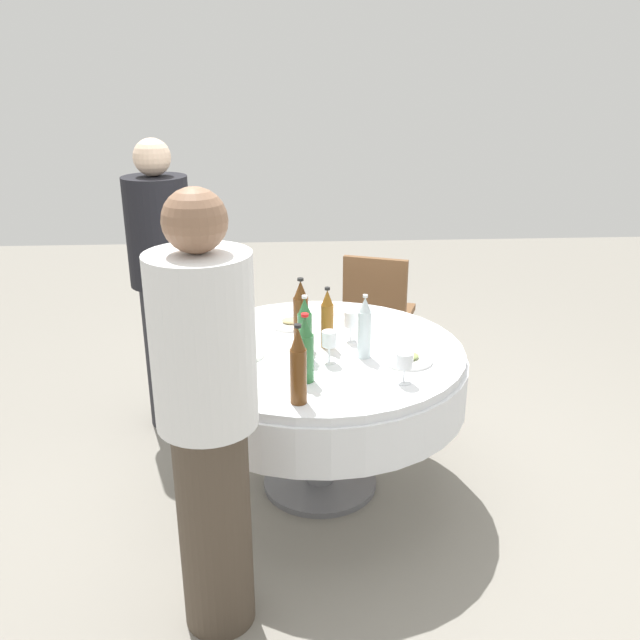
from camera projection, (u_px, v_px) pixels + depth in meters
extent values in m
plane|color=gray|center=(320.00, 484.00, 3.33)|extent=(10.00, 10.00, 0.00)
cylinder|color=white|center=(320.00, 352.00, 3.08)|extent=(1.33, 1.33, 0.04)
cylinder|color=white|center=(320.00, 377.00, 3.13)|extent=(1.36, 1.36, 0.22)
cylinder|color=slate|center=(320.00, 442.00, 3.25)|extent=(0.14, 0.14, 0.48)
cylinder|color=slate|center=(320.00, 481.00, 3.33)|extent=(0.56, 0.56, 0.03)
cylinder|color=#593314|center=(298.00, 376.00, 2.53)|extent=(0.06, 0.06, 0.22)
cone|color=#593314|center=(298.00, 339.00, 2.48)|extent=(0.06, 0.06, 0.09)
cylinder|color=black|center=(298.00, 326.00, 2.46)|extent=(0.03, 0.03, 0.01)
cylinder|color=#8C5619|center=(327.00, 326.00, 3.05)|extent=(0.06, 0.06, 0.21)
cone|color=#8C5619|center=(327.00, 297.00, 3.00)|extent=(0.05, 0.05, 0.07)
cylinder|color=black|center=(327.00, 289.00, 2.99)|extent=(0.02, 0.02, 0.01)
cylinder|color=#2D6B38|center=(305.00, 358.00, 2.71)|extent=(0.07, 0.07, 0.20)
cone|color=#2D6B38|center=(305.00, 326.00, 2.66)|extent=(0.06, 0.06, 0.08)
cylinder|color=red|center=(305.00, 315.00, 2.65)|extent=(0.03, 0.03, 0.01)
cylinder|color=silver|center=(364.00, 335.00, 2.94)|extent=(0.06, 0.06, 0.21)
cone|color=silver|center=(365.00, 305.00, 2.89)|extent=(0.06, 0.06, 0.07)
cylinder|color=silver|center=(365.00, 296.00, 2.88)|extent=(0.02, 0.02, 0.01)
cylinder|color=#2D6B38|center=(305.00, 336.00, 2.93)|extent=(0.06, 0.06, 0.21)
cone|color=#2D6B38|center=(305.00, 306.00, 2.89)|extent=(0.06, 0.06, 0.07)
cylinder|color=silver|center=(304.00, 297.00, 2.87)|extent=(0.02, 0.02, 0.01)
cylinder|color=#593314|center=(301.00, 322.00, 3.06)|extent=(0.07, 0.07, 0.23)
cone|color=#593314|center=(301.00, 289.00, 3.00)|extent=(0.06, 0.06, 0.08)
cylinder|color=black|center=(300.00, 279.00, 2.99)|extent=(0.03, 0.03, 0.01)
cylinder|color=white|center=(404.00, 382.00, 2.73)|extent=(0.06, 0.06, 0.00)
cylinder|color=white|center=(404.00, 374.00, 2.72)|extent=(0.01, 0.01, 0.07)
cylinder|color=white|center=(405.00, 360.00, 2.70)|extent=(0.07, 0.07, 0.06)
cylinder|color=maroon|center=(404.00, 364.00, 2.70)|extent=(0.06, 0.06, 0.02)
cylinder|color=white|center=(350.00, 340.00, 3.15)|extent=(0.06, 0.06, 0.00)
cylinder|color=white|center=(350.00, 333.00, 3.14)|extent=(0.01, 0.01, 0.07)
cylinder|color=white|center=(351.00, 319.00, 3.12)|extent=(0.06, 0.06, 0.07)
cylinder|color=white|center=(329.00, 362.00, 2.92)|extent=(0.06, 0.06, 0.00)
cylinder|color=white|center=(329.00, 354.00, 2.90)|extent=(0.01, 0.01, 0.07)
cylinder|color=white|center=(329.00, 339.00, 2.88)|extent=(0.07, 0.07, 0.07)
cylinder|color=maroon|center=(329.00, 343.00, 2.89)|extent=(0.06, 0.06, 0.03)
cylinder|color=white|center=(291.00, 324.00, 3.34)|extent=(0.21, 0.21, 0.02)
ellipsoid|color=tan|center=(291.00, 321.00, 3.33)|extent=(0.09, 0.08, 0.02)
cylinder|color=white|center=(236.00, 354.00, 2.99)|extent=(0.26, 0.26, 0.02)
ellipsoid|color=tan|center=(235.00, 350.00, 2.98)|extent=(0.12, 0.10, 0.02)
cylinder|color=white|center=(407.00, 360.00, 2.93)|extent=(0.22, 0.22, 0.02)
ellipsoid|color=#8C9E59|center=(407.00, 356.00, 2.92)|extent=(0.10, 0.09, 0.02)
cube|color=silver|center=(349.00, 314.00, 3.48)|extent=(0.18, 0.03, 0.00)
cube|color=silver|center=(241.00, 380.00, 2.75)|extent=(0.08, 0.17, 0.00)
cylinder|color=#26262B|center=(169.00, 355.00, 3.79)|extent=(0.26, 0.26, 0.84)
cylinder|color=black|center=(158.00, 232.00, 3.54)|extent=(0.34, 0.34, 0.58)
sphere|color=beige|center=(152.00, 157.00, 3.40)|extent=(0.19, 0.19, 0.19)
cylinder|color=#4C3F33|center=(215.00, 525.00, 2.38)|extent=(0.26, 0.26, 0.83)
cylinder|color=white|center=(203.00, 342.00, 2.13)|extent=(0.34, 0.34, 0.59)
sphere|color=#8C664C|center=(195.00, 220.00, 1.99)|extent=(0.20, 0.20, 0.20)
cube|color=brown|center=(380.00, 313.00, 4.35)|extent=(0.52, 0.52, 0.04)
cube|color=brown|center=(375.00, 291.00, 4.12)|extent=(0.39, 0.18, 0.42)
cylinder|color=gray|center=(409.00, 340.00, 4.54)|extent=(0.03, 0.03, 0.43)
cylinder|color=gray|center=(360.00, 335.00, 4.63)|extent=(0.03, 0.03, 0.43)
cylinder|color=gray|center=(399.00, 360.00, 4.24)|extent=(0.03, 0.03, 0.43)
cylinder|color=gray|center=(347.00, 353.00, 4.33)|extent=(0.03, 0.03, 0.43)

